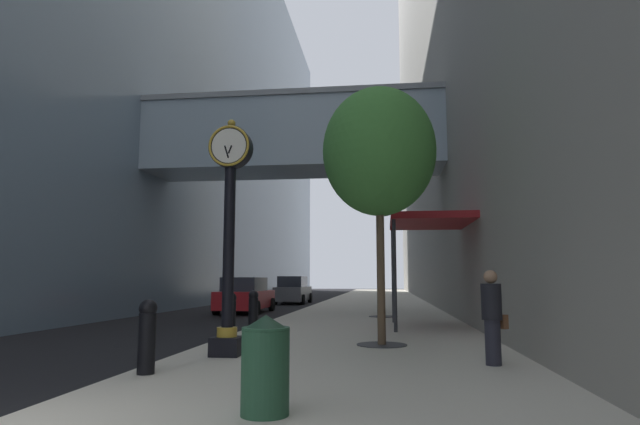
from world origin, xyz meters
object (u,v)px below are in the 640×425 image
at_px(pedestrian_walking, 492,315).
at_px(car_grey_near, 293,290).
at_px(bollard_nearest, 147,335).
at_px(street_clock, 229,223).
at_px(bollard_third, 230,315).
at_px(bollard_fourth, 253,310).
at_px(street_tree_near, 379,152).
at_px(street_tree_mid_near, 381,182).
at_px(trash_bin, 265,363).
at_px(car_red_mid, 245,296).

bearing_deg(pedestrian_walking, car_grey_near, 107.44).
height_order(bollard_nearest, car_grey_near, car_grey_near).
xyz_separation_m(street_clock, bollard_third, (-0.65, 2.39, -1.94)).
xyz_separation_m(bollard_fourth, car_grey_near, (-2.26, 19.38, 0.11)).
height_order(street_tree_near, street_tree_mid_near, street_tree_mid_near).
bearing_deg(street_tree_mid_near, bollard_third, -112.95).
relative_size(street_clock, pedestrian_walking, 2.89).
relative_size(bollard_fourth, trash_bin, 1.07).
xyz_separation_m(bollard_nearest, bollard_fourth, (0.00, 6.62, 0.00)).
distance_m(trash_bin, car_red_mid, 19.39).
relative_size(street_tree_mid_near, trash_bin, 6.40).
relative_size(street_clock, car_grey_near, 0.98).
distance_m(bollard_nearest, pedestrian_walking, 5.65).
distance_m(trash_bin, pedestrian_walking, 4.80).
distance_m(bollard_fourth, trash_bin, 9.10).
distance_m(bollard_nearest, trash_bin, 3.20).
relative_size(pedestrian_walking, car_grey_near, 0.34).
height_order(bollard_third, street_tree_mid_near, street_tree_mid_near).
xyz_separation_m(trash_bin, pedestrian_walking, (3.09, 3.66, 0.29)).
distance_m(street_tree_mid_near, trash_bin, 15.75).
bearing_deg(street_clock, bollard_third, 105.18).
distance_m(street_clock, trash_bin, 4.94).
relative_size(street_clock, street_tree_near, 0.79).
distance_m(street_clock, street_tree_near, 3.94).
xyz_separation_m(bollard_fourth, pedestrian_walking, (5.44, -5.13, 0.24)).
xyz_separation_m(street_clock, bollard_nearest, (-0.65, -2.02, -1.94)).
bearing_deg(street_clock, car_red_mid, 103.68).
xyz_separation_m(bollard_fourth, street_tree_mid_near, (3.55, 6.18, 4.68)).
relative_size(trash_bin, car_red_mid, 0.23).
bearing_deg(street_tree_mid_near, street_tree_near, -90.00).
relative_size(bollard_fourth, pedestrian_walking, 0.71).
bearing_deg(street_tree_near, car_red_mid, 117.20).
bearing_deg(bollard_nearest, car_red_mid, 99.89).
distance_m(bollard_third, street_tree_mid_near, 10.24).
height_order(street_tree_mid_near, car_grey_near, street_tree_mid_near).
bearing_deg(car_grey_near, street_clock, -83.09).
xyz_separation_m(bollard_third, pedestrian_walking, (5.44, -2.92, 0.24)).
relative_size(trash_bin, pedestrian_walking, 0.66).
distance_m(street_clock, pedestrian_walking, 5.11).
height_order(street_clock, bollard_nearest, street_clock).
height_order(pedestrian_walking, car_grey_near, car_grey_near).
bearing_deg(street_tree_near, pedestrian_walking, -52.89).
xyz_separation_m(bollard_third, street_tree_mid_near, (3.55, 8.39, 4.68)).
height_order(bollard_nearest, street_tree_near, street_tree_near).
relative_size(street_tree_mid_near, car_grey_near, 1.44).
height_order(street_clock, car_grey_near, street_clock).
xyz_separation_m(street_clock, trash_bin, (1.70, -4.19, -1.99)).
relative_size(street_clock, trash_bin, 4.38).
xyz_separation_m(bollard_fourth, car_red_mid, (-2.88, 9.88, 0.07)).
bearing_deg(trash_bin, bollard_third, 109.67).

